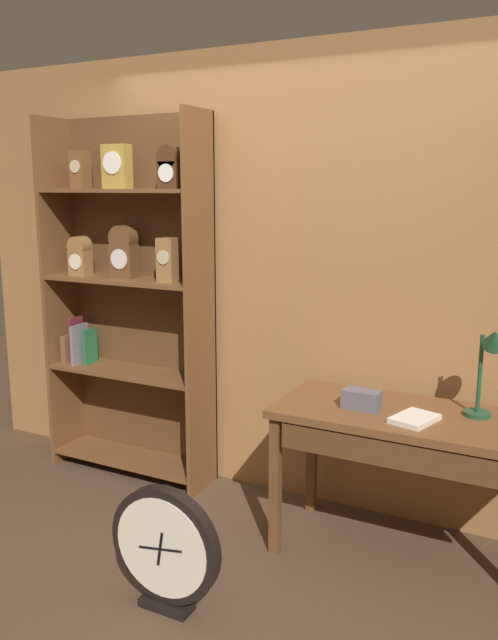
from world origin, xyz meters
TOP-DOWN VIEW (x-y plane):
  - ground_plane at (0.00, 0.00)m, footprint 10.00×10.00m
  - back_wood_panel at (0.00, 1.30)m, footprint 4.80×0.05m
  - bookshelf at (-1.12, 1.11)m, footprint 1.10×0.32m
  - workbench at (0.76, 0.85)m, footprint 1.37×0.59m
  - desk_lamp at (1.06, 0.95)m, footprint 0.18×0.19m
  - toolbox_small at (0.49, 0.83)m, footprint 0.18×0.10m
  - open_repair_manual at (0.77, 0.77)m, footprint 0.22×0.26m
  - round_clock_large at (-0.10, -0.00)m, footprint 0.53×0.11m

SIDE VIEW (x-z plane):
  - ground_plane at x=0.00m, z-range 0.00..0.00m
  - round_clock_large at x=-0.10m, z-range 0.00..0.58m
  - workbench at x=0.76m, z-range 0.29..1.05m
  - open_repair_manual at x=0.77m, z-range 0.76..0.79m
  - toolbox_small at x=0.49m, z-range 0.76..0.86m
  - desk_lamp at x=1.06m, z-range 0.83..1.30m
  - bookshelf at x=-1.12m, z-range 0.04..2.30m
  - back_wood_panel at x=0.00m, z-range 0.00..2.60m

